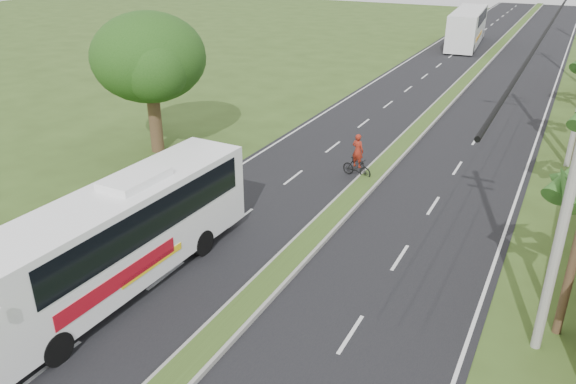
% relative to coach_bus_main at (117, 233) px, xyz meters
% --- Properties ---
extents(ground, '(180.00, 180.00, 0.00)m').
position_rel_coach_bus_main_xyz_m(ground, '(4.36, 1.15, -2.06)').
color(ground, '#354B1B').
rests_on(ground, ground).
extents(road_asphalt, '(14.00, 160.00, 0.02)m').
position_rel_coach_bus_main_xyz_m(road_asphalt, '(4.36, 21.15, -2.05)').
color(road_asphalt, black).
rests_on(road_asphalt, ground).
extents(median_strip, '(1.20, 160.00, 0.18)m').
position_rel_coach_bus_main_xyz_m(median_strip, '(4.36, 21.15, -1.96)').
color(median_strip, gray).
rests_on(median_strip, ground).
extents(lane_edge_left, '(0.12, 160.00, 0.01)m').
position_rel_coach_bus_main_xyz_m(lane_edge_left, '(-2.34, 21.15, -2.06)').
color(lane_edge_left, silver).
rests_on(lane_edge_left, ground).
extents(lane_edge_right, '(0.12, 160.00, 0.01)m').
position_rel_coach_bus_main_xyz_m(lane_edge_right, '(11.06, 21.15, -2.06)').
color(lane_edge_right, silver).
rests_on(lane_edge_right, ground).
extents(shade_tree, '(6.30, 6.00, 7.54)m').
position_rel_coach_bus_main_xyz_m(shade_tree, '(-7.75, 11.17, 2.97)').
color(shade_tree, '#473321').
rests_on(shade_tree, ground).
extents(utility_pole_a, '(1.60, 0.28, 11.00)m').
position_rel_coach_bus_main_xyz_m(utility_pole_a, '(12.86, 3.15, 3.61)').
color(utility_pole_a, gray).
rests_on(utility_pole_a, ground).
extents(coach_bus_main, '(2.72, 11.65, 3.75)m').
position_rel_coach_bus_main_xyz_m(coach_bus_main, '(0.00, 0.00, 0.00)').
color(coach_bus_main, white).
rests_on(coach_bus_main, ground).
extents(coach_bus_far, '(3.91, 13.21, 3.79)m').
position_rel_coach_bus_main_xyz_m(coach_bus_far, '(0.89, 53.03, 0.09)').
color(coach_bus_far, white).
rests_on(coach_bus_far, ground).
extents(motorcyclist, '(1.70, 0.82, 2.25)m').
position_rel_coach_bus_main_xyz_m(motorcyclist, '(3.62, 12.69, -1.24)').
color(motorcyclist, black).
rests_on(motorcyclist, ground).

